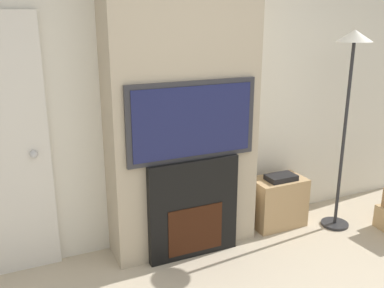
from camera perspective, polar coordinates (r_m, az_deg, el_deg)
wall_back at (r=3.65m, az=-2.64°, el=7.31°), size 6.00×0.06×2.70m
chimney_breast at (r=3.46m, az=-1.29°, el=6.78°), size 1.25×0.37×2.70m
fireplace at (r=3.58m, az=0.01°, el=-8.51°), size 0.78×0.15×0.85m
television at (r=3.33m, az=0.02°, el=3.10°), size 1.08×0.07×0.63m
floor_lamp at (r=4.02m, az=20.38°, el=8.57°), size 0.31×0.31×1.83m
media_stand at (r=4.21m, az=11.34°, el=-7.47°), size 0.51×0.32×0.52m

